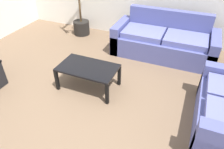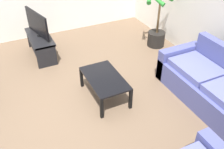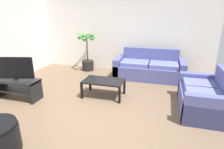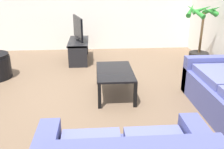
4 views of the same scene
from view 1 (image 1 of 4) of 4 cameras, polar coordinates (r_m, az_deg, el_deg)
The scene contains 4 objects.
ground_plane at distance 3.40m, azimuth -11.41°, elevation -9.29°, with size 6.60×6.60×0.00m, color brown.
couch_main at distance 4.72m, azimuth 13.86°, elevation 8.52°, with size 2.12×0.90×0.90m.
coffee_table at distance 3.57m, azimuth -6.54°, elevation 1.33°, with size 0.99×0.58×0.42m.
potted_palm at distance 5.56m, azimuth -8.60°, elevation 15.58°, with size 0.74×0.73×1.37m.
Camera 1 is at (1.53, -1.93, 2.35)m, focal length 33.78 mm.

